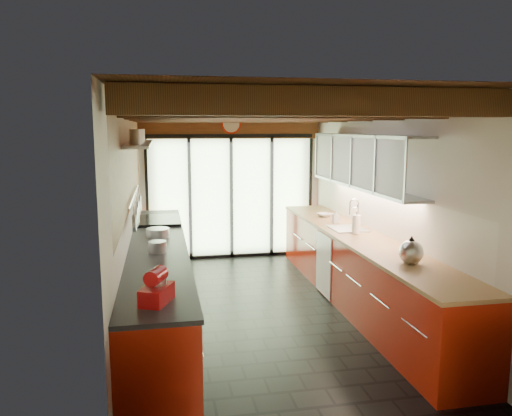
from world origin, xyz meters
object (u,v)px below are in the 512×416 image
at_px(soap_bottle, 336,216).
at_px(bowl, 324,215).
at_px(stand_mixer, 157,289).
at_px(paper_towel, 356,225).
at_px(kettle, 411,251).

bearing_deg(soap_bottle, bowl, 90.00).
bearing_deg(stand_mixer, soap_bottle, 49.05).
xyz_separation_m(stand_mixer, paper_towel, (2.54, 2.16, 0.01)).
bearing_deg(soap_bottle, paper_towel, -90.00).
bearing_deg(bowl, stand_mixer, -126.49).
xyz_separation_m(stand_mixer, kettle, (2.54, 0.70, 0.02)).
bearing_deg(kettle, bowl, 90.00).
bearing_deg(paper_towel, stand_mixer, -139.66).
relative_size(paper_towel, soap_bottle, 1.52).
height_order(paper_towel, soap_bottle, paper_towel).
distance_m(stand_mixer, kettle, 2.64).
xyz_separation_m(paper_towel, soap_bottle, (-0.00, 0.77, -0.03)).
height_order(kettle, soap_bottle, kettle).
relative_size(stand_mixer, paper_towel, 1.25).
distance_m(stand_mixer, bowl, 4.27).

